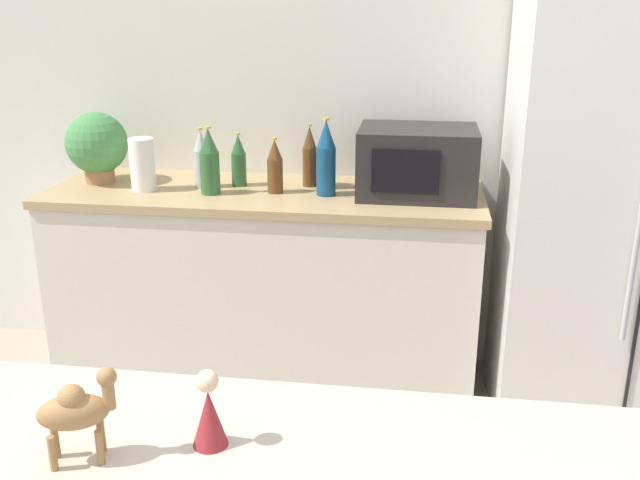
{
  "coord_description": "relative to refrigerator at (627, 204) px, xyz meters",
  "views": [
    {
      "loc": [
        0.35,
        -0.49,
        1.69
      ],
      "look_at": [
        0.07,
        1.44,
        1.02
      ],
      "focal_mm": 40.0,
      "sensor_mm": 36.0,
      "label": 1
    }
  ],
  "objects": [
    {
      "name": "back_bottle_0",
      "position": [
        -1.59,
        0.12,
        0.1
      ],
      "size": [
        0.06,
        0.06,
        0.23
      ],
      "color": "#2D6033",
      "rests_on": "back_counter"
    },
    {
      "name": "wise_man_figurine_blue",
      "position": [
        -1.15,
        -1.82,
        0.1
      ],
      "size": [
        0.06,
        0.06,
        0.14
      ],
      "color": "maroon",
      "rests_on": "bar_counter"
    },
    {
      "name": "back_bottle_4",
      "position": [
        -1.28,
        0.16,
        0.11
      ],
      "size": [
        0.06,
        0.06,
        0.27
      ],
      "color": "brown",
      "rests_on": "back_counter"
    },
    {
      "name": "wall_back",
      "position": [
        -1.16,
        0.39,
        0.36
      ],
      "size": [
        8.0,
        0.06,
        2.55
      ],
      "color": "silver",
      "rests_on": "ground_plane"
    },
    {
      "name": "back_bottle_6",
      "position": [
        -1.19,
        0.02,
        0.14
      ],
      "size": [
        0.08,
        0.08,
        0.32
      ],
      "color": "navy",
      "rests_on": "back_counter"
    },
    {
      "name": "back_bottle_1",
      "position": [
        -1.74,
        0.07,
        0.11
      ],
      "size": [
        0.07,
        0.07,
        0.26
      ],
      "color": "#B2B7BC",
      "rests_on": "back_counter"
    },
    {
      "name": "back_bottle_5",
      "position": [
        -1.68,
        -0.03,
        0.12
      ],
      "size": [
        0.08,
        0.08,
        0.28
      ],
      "color": "#2D6033",
      "rests_on": "back_counter"
    },
    {
      "name": "camel_figurine",
      "position": [
        -1.34,
        -1.89,
        0.14
      ],
      "size": [
        0.13,
        0.1,
        0.17
      ],
      "color": "olive",
      "rests_on": "bar_counter"
    },
    {
      "name": "refrigerator",
      "position": [
        0.0,
        0.0,
        0.0
      ],
      "size": [
        0.92,
        0.71,
        1.83
      ],
      "color": "silver",
      "rests_on": "ground_plane"
    },
    {
      "name": "back_bottle_3",
      "position": [
        -1.41,
        0.03,
        0.1
      ],
      "size": [
        0.07,
        0.07,
        0.23
      ],
      "color": "brown",
      "rests_on": "back_counter"
    },
    {
      "name": "back_counter",
      "position": [
        -1.47,
        0.06,
        -0.46
      ],
      "size": [
        1.86,
        0.63,
        0.9
      ],
      "color": "silver",
      "rests_on": "ground_plane"
    },
    {
      "name": "potted_plant",
      "position": [
        -2.22,
        0.09,
        0.15
      ],
      "size": [
        0.27,
        0.27,
        0.31
      ],
      "color": "#9E6B47",
      "rests_on": "back_counter"
    },
    {
      "name": "paper_towel_roll",
      "position": [
        -1.97,
        -0.02,
        0.1
      ],
      "size": [
        0.1,
        0.1,
        0.22
      ],
      "color": "white",
      "rests_on": "back_counter"
    },
    {
      "name": "back_bottle_2",
      "position": [
        -1.21,
        0.13,
        0.13
      ],
      "size": [
        0.06,
        0.06,
        0.3
      ],
      "color": "navy",
      "rests_on": "back_counter"
    },
    {
      "name": "microwave",
      "position": [
        -0.82,
        0.08,
        0.13
      ],
      "size": [
        0.48,
        0.37,
        0.28
      ],
      "color": "black",
      "rests_on": "back_counter"
    }
  ]
}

